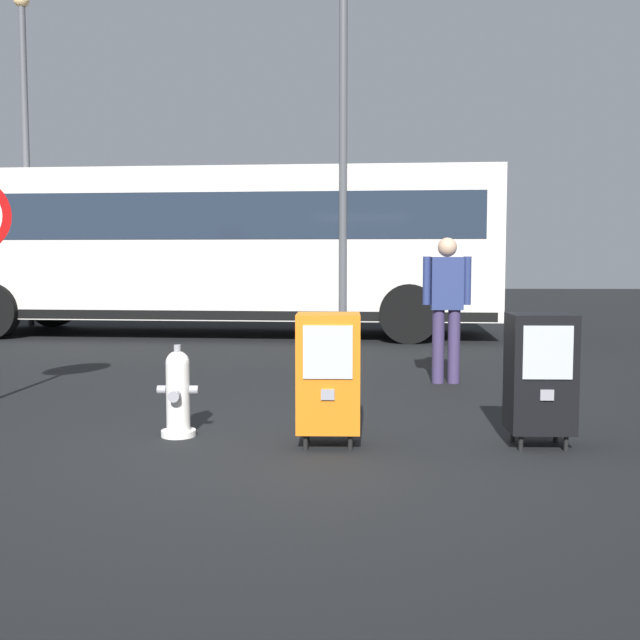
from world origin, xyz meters
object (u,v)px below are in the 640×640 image
Objects in this scene: fire_hydrant at (178,393)px; bus_near at (211,243)px; newspaper_box_secondary at (328,372)px; pedestrian at (447,301)px; street_light_near_right at (25,134)px; newspaper_box_primary at (540,373)px; street_light_near_left at (343,83)px.

fire_hydrant is 0.07× the size of bus_near.
pedestrian is at bearing 66.50° from newspaper_box_secondary.
bus_near is at bearing 97.79° from fire_hydrant.
newspaper_box_secondary is 0.15× the size of street_light_near_right.
pedestrian is (-0.32, 2.96, 0.38)m from newspaper_box_primary.
fire_hydrant is at bearing -78.38° from bus_near.
street_light_near_right is (-6.56, 3.00, -0.34)m from street_light_near_left.
bus_near is (-3.97, 8.55, 1.14)m from newspaper_box_primary.
pedestrian is at bearing -52.97° from bus_near.
pedestrian reaches higher than newspaper_box_primary.
street_light_near_left is at bearing -24.57° from street_light_near_right.
fire_hydrant is at bearing 174.87° from newspaper_box_primary.
newspaper_box_secondary is 8.96m from bus_near.
newspaper_box_primary is 0.14× the size of street_light_near_left.
pedestrian is 0.22× the size of street_light_near_left.
bus_near is 3.87m from street_light_near_left.
pedestrian is 0.24× the size of street_light_near_right.
newspaper_box_primary is 0.15× the size of street_light_near_right.
fire_hydrant is 3.75m from pedestrian.
street_light_near_left is 7.23m from street_light_near_right.
newspaper_box_secondary reaches higher than fire_hydrant.
street_light_near_right is (-6.45, 10.15, 3.41)m from newspaper_box_secondary.
newspaper_box_secondary is at bearing -90.94° from street_light_near_left.
newspaper_box_primary is at bearing 0.95° from newspaper_box_secondary.
bus_near reaches higher than newspaper_box_primary.
street_light_near_right reaches higher than newspaper_box_secondary.
pedestrian is (2.52, 2.71, 0.60)m from fire_hydrant.
fire_hydrant is 0.11× the size of street_light_near_right.
pedestrian is (1.30, 2.99, 0.38)m from newspaper_box_secondary.
street_light_near_left is at bearing 89.06° from newspaper_box_secondary.
newspaper_box_secondary is 0.14× the size of street_light_near_left.
newspaper_box_primary is at bearing -51.46° from street_light_near_right.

